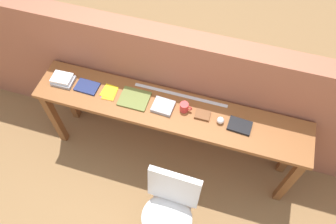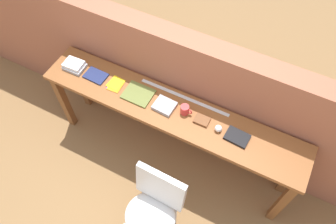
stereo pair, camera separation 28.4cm
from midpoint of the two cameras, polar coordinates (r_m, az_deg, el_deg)
name	(u,v)px [view 1 (the left image)]	position (r m, az deg, el deg)	size (l,w,h in m)	color
ground_plane	(161,177)	(3.54, -3.53, -11.48)	(40.00, 40.00, 0.00)	olive
brick_wall_back	(179,90)	(3.20, -0.52, 3.60)	(6.00, 0.20, 1.43)	#9E5B42
sideboard	(170,117)	(3.00, -2.43, -1.11)	(2.50, 0.44, 0.88)	brown
chair_white_moulded	(169,208)	(2.88, -2.72, -16.53)	(0.45, 0.46, 0.89)	white
book_stack_leftmost	(63,80)	(3.24, -20.29, 5.15)	(0.20, 0.16, 0.06)	#9E9EA3
magazine_cycling	(87,87)	(3.14, -16.45, 4.05)	(0.21, 0.15, 0.02)	navy
pamphlet_pile_colourful	(109,92)	(3.05, -12.85, 3.15)	(0.14, 0.17, 0.01)	purple
book_open_centre	(134,99)	(2.97, -8.62, 2.10)	(0.26, 0.22, 0.02)	olive
book_grey_hardcover	(163,106)	(2.88, -3.67, 0.77)	(0.18, 0.16, 0.03)	#9E9EA3
mug	(184,107)	(2.84, 0.04, 0.63)	(0.11, 0.08, 0.09)	red
leather_journal_brown	(203,115)	(2.84, 3.21, -0.72)	(0.13, 0.10, 0.02)	brown
sports_ball_small	(220,120)	(2.80, 6.27, -1.68)	(0.06, 0.06, 0.06)	silver
book_repair_rightmost	(240,126)	(2.81, 9.60, -2.60)	(0.20, 0.14, 0.02)	black
ruler_metal_back_edge	(180,95)	(2.96, -0.55, 2.76)	(0.87, 0.03, 0.00)	silver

